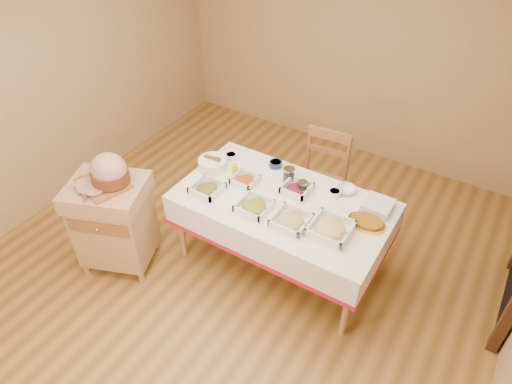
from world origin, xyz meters
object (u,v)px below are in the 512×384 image
dining_chair (320,182)px  brass_platter (366,222)px  mustard_bottle (235,170)px  dining_table (282,214)px  preserve_jar_left (289,175)px  plate_stack (378,206)px  preserve_jar_right (302,187)px  butcher_cart (114,220)px  bread_basket (213,163)px  ham_on_board (108,172)px

dining_chair → brass_platter: (0.66, -0.58, 0.25)m
dining_chair → mustard_bottle: (-0.58, -0.63, 0.31)m
dining_table → mustard_bottle: bearing=174.3°
preserve_jar_left → plate_stack: 0.81m
preserve_jar_right → brass_platter: size_ratio=0.37×
butcher_cart → plate_stack: (1.99, 1.10, 0.28)m
mustard_bottle → preserve_jar_left: bearing=25.6°
butcher_cart → mustard_bottle: 1.16m
dining_chair → brass_platter: dining_chair is taller
dining_table → brass_platter: 0.74m
dining_chair → plate_stack: (0.67, -0.36, 0.26)m
mustard_bottle → bread_basket: (-0.25, 0.01, -0.03)m
plate_stack → mustard_bottle: bearing=-167.9°
dining_chair → ham_on_board: bearing=-131.9°
ham_on_board → preserve_jar_left: (1.14, 1.01, -0.22)m
dining_chair → mustard_bottle: bearing=-132.7°
mustard_bottle → brass_platter: (1.24, 0.04, -0.06)m
dining_table → plate_stack: 0.81m
preserve_jar_left → mustard_bottle: 0.49m
butcher_cart → bread_basket: bearing=59.6°
preserve_jar_left → brass_platter: (0.80, -0.17, -0.04)m
preserve_jar_right → plate_stack: 0.65m
butcher_cart → preserve_jar_right: (1.36, 0.96, 0.29)m
butcher_cart → plate_stack: bearing=28.9°
preserve_jar_right → mustard_bottle: bearing=-168.0°
ham_on_board → mustard_bottle: 1.08m
butcher_cart → plate_stack: size_ratio=3.88×
dining_table → bread_basket: bread_basket is taller
preserve_jar_left → brass_platter: preserve_jar_left is taller
ham_on_board → plate_stack: ham_on_board is taller
preserve_jar_right → bread_basket: (-0.87, -0.12, -0.00)m
preserve_jar_left → mustard_bottle: mustard_bottle is taller
bread_basket → plate_stack: (1.50, 0.26, -0.02)m
preserve_jar_left → preserve_jar_right: bearing=-24.4°
preserve_jar_right → brass_platter: preserve_jar_right is taller
dining_chair → bread_basket: 1.07m
butcher_cart → preserve_jar_right: bearing=35.3°
preserve_jar_right → bread_basket: 0.88m
dining_chair → mustard_bottle: size_ratio=6.00×
dining_chair → preserve_jar_left: (-0.14, -0.41, 0.29)m
preserve_jar_right → mustard_bottle: 0.63m
dining_chair → preserve_jar_left: dining_chair is taller
dining_table → mustard_bottle: (-0.53, 0.05, 0.24)m
dining_table → preserve_jar_left: bearing=109.0°
preserve_jar_left → brass_platter: bearing=-11.8°
dining_table → ham_on_board: 1.50m
ham_on_board → brass_platter: (1.94, 0.84, -0.26)m
preserve_jar_left → plate_stack: size_ratio=0.58×
ham_on_board → brass_platter: bearing=23.5°
ham_on_board → plate_stack: bearing=28.7°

